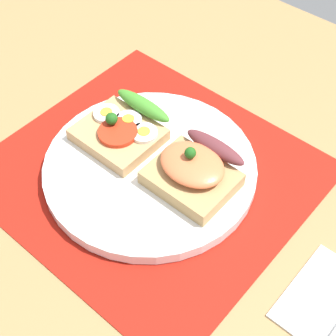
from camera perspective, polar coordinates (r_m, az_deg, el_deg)
name	(u,v)px	position (r cm, az deg, el deg)	size (l,w,h in cm)	color
ground_plane	(151,181)	(66.94, -1.95, -1.48)	(120.00, 90.00, 3.20)	#9B7646
placemat	(150,173)	(65.58, -1.98, -0.52)	(37.80, 35.33, 0.30)	#9C180E
plate	(150,168)	(64.86, -2.01, 0.01)	(26.89, 26.89, 1.59)	white
sandwich_egg_tomato	(123,129)	(66.81, -5.06, 4.40)	(10.22, 10.31, 3.89)	tan
sandwich_salmon	(194,170)	(61.18, 2.95, -0.22)	(10.04, 9.66, 5.25)	tan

